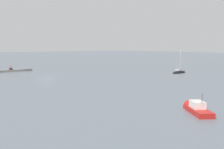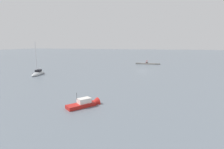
{
  "view_description": "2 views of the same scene",
  "coord_description": "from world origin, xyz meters",
  "px_view_note": "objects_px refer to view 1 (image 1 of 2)",
  "views": [
    {
      "loc": [
        32.84,
        60.15,
        7.6
      ],
      "look_at": [
        0.87,
        24.16,
        2.67
      ],
      "focal_mm": 45.7,
      "sensor_mm": 36.0,
      "label": 1
    },
    {
      "loc": [
        -7.16,
        68.41,
        9.89
      ],
      "look_at": [
        7.05,
        18.24,
        1.0
      ],
      "focal_mm": 29.14,
      "sensor_mm": 36.0,
      "label": 2
    }
  ],
  "objects_px": {
    "sailboat_black_near": "(179,72)",
    "motorboat_red_far": "(196,109)",
    "person_seated_brown_left": "(12,69)",
    "person_seated_maroon_right": "(10,69)",
    "umbrella_open_red": "(10,66)"
  },
  "relations": [
    {
      "from": "person_seated_brown_left",
      "to": "person_seated_maroon_right",
      "type": "xyz_separation_m",
      "value": [
        0.56,
        0.06,
        0.0
      ]
    },
    {
      "from": "person_seated_brown_left",
      "to": "umbrella_open_red",
      "type": "bearing_deg",
      "value": -32.79
    },
    {
      "from": "umbrella_open_red",
      "to": "sailboat_black_near",
      "type": "distance_m",
      "value": 47.86
    },
    {
      "from": "person_seated_maroon_right",
      "to": "person_seated_brown_left",
      "type": "bearing_deg",
      "value": 178.81
    },
    {
      "from": "person_seated_brown_left",
      "to": "person_seated_maroon_right",
      "type": "bearing_deg",
      "value": -1.19
    },
    {
      "from": "person_seated_brown_left",
      "to": "sailboat_black_near",
      "type": "bearing_deg",
      "value": 125.8
    },
    {
      "from": "umbrella_open_red",
      "to": "motorboat_red_far",
      "type": "xyz_separation_m",
      "value": [
        4.0,
        63.03,
        -1.38
      ]
    },
    {
      "from": "person_seated_brown_left",
      "to": "motorboat_red_far",
      "type": "distance_m",
      "value": 63.04
    },
    {
      "from": "sailboat_black_near",
      "to": "person_seated_brown_left",
      "type": "bearing_deg",
      "value": -138.21
    },
    {
      "from": "person_seated_maroon_right",
      "to": "sailboat_black_near",
      "type": "xyz_separation_m",
      "value": [
        -33.34,
        34.36,
        -0.59
      ]
    },
    {
      "from": "umbrella_open_red",
      "to": "motorboat_red_far",
      "type": "relative_size",
      "value": 0.23
    },
    {
      "from": "person_seated_maroon_right",
      "to": "umbrella_open_red",
      "type": "relative_size",
      "value": 0.58
    },
    {
      "from": "person_seated_maroon_right",
      "to": "umbrella_open_red",
      "type": "bearing_deg",
      "value": -151.03
    },
    {
      "from": "person_seated_maroon_right",
      "to": "motorboat_red_far",
      "type": "relative_size",
      "value": 0.14
    },
    {
      "from": "sailboat_black_near",
      "to": "motorboat_red_far",
      "type": "relative_size",
      "value": 1.31
    }
  ]
}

